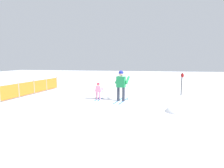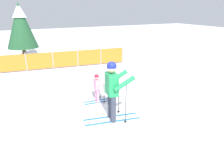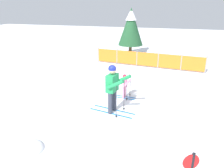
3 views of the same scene
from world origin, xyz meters
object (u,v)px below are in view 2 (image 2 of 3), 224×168
(skier_adult, at_px, (113,86))
(skier_child, at_px, (97,86))
(safety_fence, at_px, (66,59))
(conifer_far, at_px, (21,25))

(skier_adult, relative_size, skier_child, 1.74)
(safety_fence, relative_size, conifer_far, 1.94)
(skier_adult, xyz_separation_m, skier_child, (0.11, 1.37, -0.47))
(skier_child, bearing_deg, safety_fence, 91.70)
(skier_child, relative_size, safety_fence, 0.15)
(skier_adult, xyz_separation_m, safety_fence, (0.38, 6.29, -0.56))
(safety_fence, distance_m, conifer_far, 4.08)
(skier_adult, bearing_deg, safety_fence, 97.22)
(safety_fence, bearing_deg, skier_child, -93.12)
(safety_fence, bearing_deg, conifer_far, 117.85)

